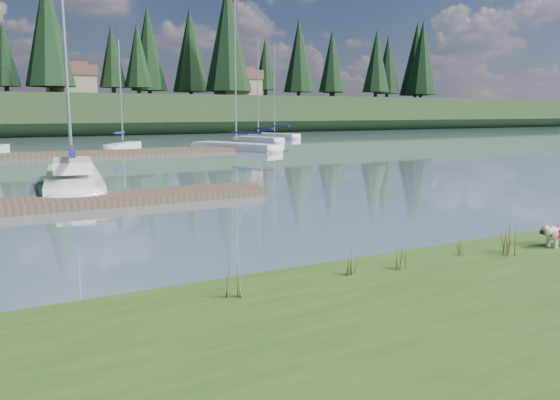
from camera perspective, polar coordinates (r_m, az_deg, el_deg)
ground at (r=39.98m, az=-21.26°, el=4.26°), size 200.00×200.00×0.00m
bank at (r=6.68m, az=23.87°, el=-17.23°), size 60.00×9.00×0.35m
ridge at (r=82.71m, az=-25.15°, el=8.03°), size 200.00×20.00×5.00m
bulldog at (r=12.39m, az=27.09°, el=-3.04°), size 0.79×0.39×0.47m
sailboat_main at (r=24.34m, az=-20.84°, el=2.43°), size 3.12×10.13×14.22m
dock_near at (r=18.82m, az=-25.30°, el=-0.53°), size 16.00×2.00×0.30m
dock_far at (r=40.26m, az=-18.44°, el=4.66°), size 26.00×2.20×0.30m
sailboat_bg_2 at (r=45.55m, az=-15.85°, el=5.50°), size 4.06×5.18×8.61m
sailboat_bg_3 at (r=44.11m, az=-5.34°, el=5.68°), size 5.19×9.05×13.21m
sailboat_bg_4 at (r=54.19m, az=-2.70°, el=6.38°), size 3.11×6.92×10.17m
sailboat_bg_5 at (r=62.65m, az=-1.02°, el=6.78°), size 3.87×7.43×10.61m
weed_0 at (r=9.29m, az=7.47°, el=-6.25°), size 0.17×0.14×0.58m
weed_1 at (r=9.73m, az=12.40°, el=-6.01°), size 0.17×0.14×0.45m
weed_2 at (r=11.20m, az=22.90°, el=-4.04°), size 0.17×0.14×0.67m
weed_3 at (r=8.12m, az=-4.81°, el=-8.40°), size 0.17×0.14×0.61m
weed_4 at (r=10.93m, az=18.32°, el=-4.78°), size 0.17×0.14×0.36m
weed_5 at (r=11.46m, az=22.65°, el=-3.85°), size 0.17×0.14×0.62m
mud_lip at (r=9.80m, az=2.96°, el=-8.55°), size 60.00×0.50×0.14m
conifer_4 at (r=76.63m, az=-23.07°, el=16.09°), size 6.16×6.16×15.10m
conifer_5 at (r=82.37m, az=-14.65°, el=14.41°), size 3.96×3.96×10.35m
conifer_6 at (r=84.94m, az=-5.49°, el=16.64°), size 7.04×7.04×17.00m
conifer_7 at (r=93.65m, az=1.98°, el=14.88°), size 5.28×5.28×13.20m
conifer_8 at (r=97.55m, az=10.03°, el=14.12°), size 4.62×4.62×11.77m
conifer_9 at (r=108.33m, az=14.62°, el=14.19°), size 5.94×5.94×14.62m
house_1 at (r=81.41m, az=-21.01°, el=11.68°), size 6.30×5.30×4.65m
house_2 at (r=86.06m, az=-4.42°, el=12.09°), size 6.30×5.30×4.65m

